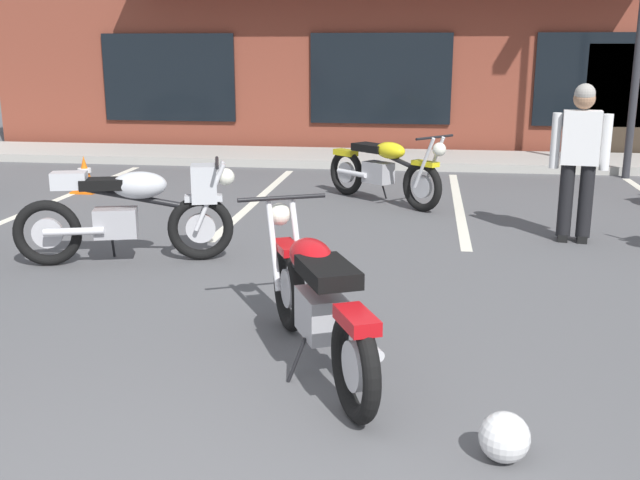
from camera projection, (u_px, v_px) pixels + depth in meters
ground_plane at (312, 295)px, 6.30m from camera, size 80.00×80.00×0.00m
sidewalk_kerb at (375, 159)px, 13.55m from camera, size 22.00×1.80×0.14m
brick_storefront_building at (389, 45)px, 16.87m from camera, size 15.80×6.71×4.18m
painted_stall_lines at (357, 201)px, 10.12m from camera, size 13.75×4.80×0.01m
motorcycle_foreground_classic at (317, 300)px, 4.77m from camera, size 1.17×1.96×0.98m
motorcycle_black_cruiser at (384, 169)px, 9.91m from camera, size 1.71×1.59×0.98m
motorcycle_silver_naked at (136, 209)px, 7.13m from camera, size 2.06×0.94×0.98m
person_in_shorts_foreground at (580, 154)px, 7.78m from camera, size 0.61×0.31×1.68m
helmet_on_pavement at (504, 437)px, 3.74m from camera, size 0.26×0.26×0.26m
traffic_cone at (85, 175)px, 10.69m from camera, size 0.34×0.34×0.53m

